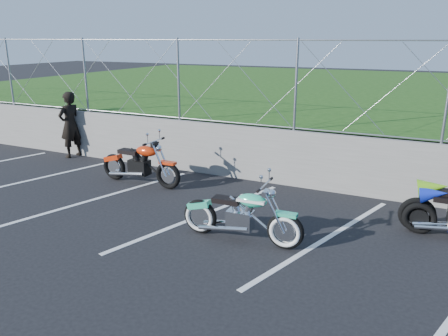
% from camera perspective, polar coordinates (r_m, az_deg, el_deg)
% --- Properties ---
extents(ground, '(90.00, 90.00, 0.00)m').
position_cam_1_polar(ground, '(7.73, -6.30, -8.70)').
color(ground, black).
rests_on(ground, ground).
extents(retaining_wall, '(30.00, 0.22, 1.30)m').
position_cam_1_polar(retaining_wall, '(10.46, 3.71, 1.96)').
color(retaining_wall, slate).
rests_on(retaining_wall, ground).
extents(grass_field, '(30.00, 20.00, 1.30)m').
position_cam_1_polar(grass_field, '(19.93, 14.70, 8.49)').
color(grass_field, '#1E4612').
rests_on(grass_field, ground).
extents(chain_link_fence, '(28.00, 0.03, 2.00)m').
position_cam_1_polar(chain_link_fence, '(10.17, 3.89, 10.99)').
color(chain_link_fence, gray).
rests_on(chain_link_fence, retaining_wall).
extents(parking_lines, '(18.29, 4.31, 0.01)m').
position_cam_1_polar(parking_lines, '(8.06, 4.86, -7.54)').
color(parking_lines, silver).
rests_on(parking_lines, ground).
extents(cruiser_turquoise, '(2.15, 0.68, 1.07)m').
position_cam_1_polar(cruiser_turquoise, '(7.32, 2.46, -6.45)').
color(cruiser_turquoise, black).
rests_on(cruiser_turquoise, ground).
extents(naked_orange, '(2.18, 0.74, 1.09)m').
position_cam_1_polar(naked_orange, '(10.28, -10.78, 0.36)').
color(naked_orange, black).
rests_on(naked_orange, ground).
extents(person_standing, '(0.57, 0.75, 1.87)m').
position_cam_1_polar(person_standing, '(13.15, -19.45, 5.35)').
color(person_standing, black).
rests_on(person_standing, ground).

